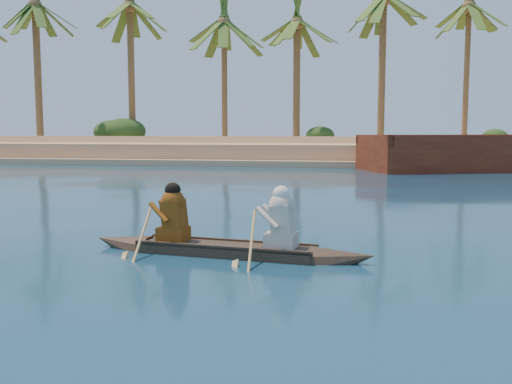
# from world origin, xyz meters

# --- Properties ---
(sandy_embankment) EXTENTS (150.00, 51.00, 1.50)m
(sandy_embankment) POSITION_xyz_m (0.00, 46.89, 0.53)
(sandy_embankment) COLOR #DBAD7B
(sandy_embankment) RESTS_ON ground
(palm_grove) EXTENTS (110.00, 14.00, 16.00)m
(palm_grove) POSITION_xyz_m (0.00, 35.00, 8.00)
(palm_grove) COLOR #3C6122
(palm_grove) RESTS_ON ground
(shrub_cluster) EXTENTS (100.00, 6.00, 2.40)m
(shrub_cluster) POSITION_xyz_m (0.00, 31.50, 1.20)
(shrub_cluster) COLOR #1E3B15
(shrub_cluster) RESTS_ON ground
(canoe) EXTENTS (5.28, 1.40, 1.44)m
(canoe) POSITION_xyz_m (-8.00, -1.86, 0.28)
(canoe) COLOR #3E3221
(canoe) RESTS_ON ground
(barge_mid) EXTENTS (14.43, 9.02, 2.28)m
(barge_mid) POSITION_xyz_m (1.39, 22.00, 0.80)
(barge_mid) COLOR maroon
(barge_mid) RESTS_ON ground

